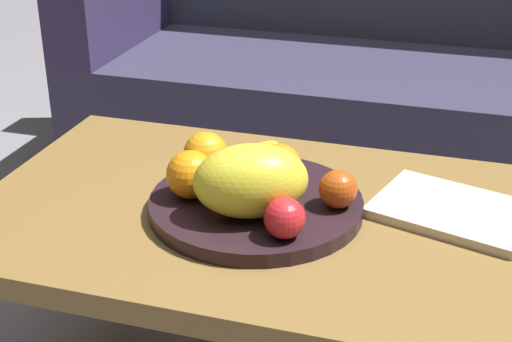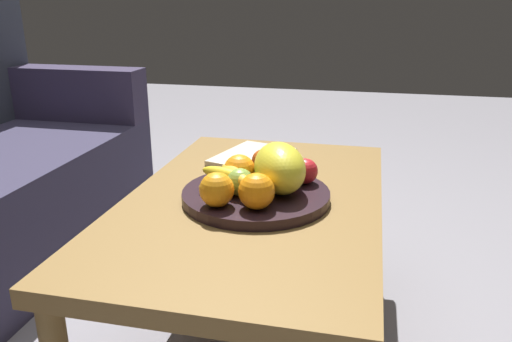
{
  "view_description": "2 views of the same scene",
  "coord_description": "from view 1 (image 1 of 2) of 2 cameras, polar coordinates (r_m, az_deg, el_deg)",
  "views": [
    {
      "loc": [
        0.3,
        -1.08,
        1.04
      ],
      "look_at": [
        -0.03,
        -0.01,
        0.51
      ],
      "focal_mm": 52.95,
      "sensor_mm": 36.0,
      "label": 1
    },
    {
      "loc": [
        -1.14,
        -0.27,
        0.9
      ],
      "look_at": [
        -0.03,
        -0.01,
        0.51
      ],
      "focal_mm": 35.66,
      "sensor_mm": 36.0,
      "label": 2
    }
  ],
  "objects": [
    {
      "name": "apple_right",
      "position": [
        1.13,
        2.18,
        -3.57
      ],
      "size": [
        0.06,
        0.06,
        0.06
      ],
      "primitive_type": "sphere",
      "color": "red",
      "rests_on": "fruit_bowl"
    },
    {
      "name": "orange_right",
      "position": [
        1.27,
        1.83,
        0.3
      ],
      "size": [
        0.08,
        0.08,
        0.08
      ],
      "primitive_type": "sphere",
      "color": "orange",
      "rests_on": "fruit_bowl"
    },
    {
      "name": "magazine",
      "position": [
        1.29,
        14.66,
        -2.91
      ],
      "size": [
        0.29,
        0.24,
        0.02
      ],
      "primitive_type": "cube",
      "rotation": [
        0.0,
        0.0,
        -0.28
      ],
      "color": "beige",
      "rests_on": "coffee_table"
    },
    {
      "name": "coffee_table",
      "position": [
        1.29,
        1.23,
        -4.94
      ],
      "size": [
        1.01,
        0.62,
        0.43
      ],
      "color": "brown",
      "rests_on": "ground_plane"
    },
    {
      "name": "couch",
      "position": [
        2.29,
        8.84,
        6.4
      ],
      "size": [
        1.7,
        0.7,
        0.9
      ],
      "color": "#322E46",
      "rests_on": "ground_plane"
    },
    {
      "name": "banana_bunch",
      "position": [
        1.29,
        -0.32,
        0.32
      ],
      "size": [
        0.16,
        0.16,
        0.06
      ],
      "color": "gold",
      "rests_on": "fruit_bowl"
    },
    {
      "name": "apple_left",
      "position": [
        1.28,
        -1.23,
        0.07
      ],
      "size": [
        0.07,
        0.07,
        0.07
      ],
      "primitive_type": "sphere",
      "color": "#7EA23E",
      "rests_on": "fruit_bowl"
    },
    {
      "name": "fruit_bowl",
      "position": [
        1.26,
        0.0,
        -2.57
      ],
      "size": [
        0.36,
        0.36,
        0.03
      ],
      "primitive_type": "cylinder",
      "color": "black",
      "rests_on": "coffee_table"
    },
    {
      "name": "melon_large_front",
      "position": [
        1.18,
        -0.39,
        -0.76
      ],
      "size": [
        0.21,
        0.18,
        0.12
      ],
      "primitive_type": "ellipsoid",
      "rotation": [
        0.0,
        0.0,
        0.41
      ],
      "color": "yellow",
      "rests_on": "fruit_bowl"
    },
    {
      "name": "orange_left",
      "position": [
        1.33,
        -3.83,
        1.31
      ],
      "size": [
        0.08,
        0.08,
        0.08
      ],
      "primitive_type": "sphere",
      "color": "orange",
      "rests_on": "fruit_bowl"
    },
    {
      "name": "orange_front",
      "position": [
        1.25,
        -4.97,
        -0.26
      ],
      "size": [
        0.08,
        0.08,
        0.08
      ],
      "primitive_type": "sphere",
      "color": "orange",
      "rests_on": "fruit_bowl"
    },
    {
      "name": "apple_front",
      "position": [
        1.22,
        6.19,
        -1.42
      ],
      "size": [
        0.06,
        0.06,
        0.06
      ],
      "primitive_type": "sphere",
      "color": "#B74814",
      "rests_on": "fruit_bowl"
    }
  ]
}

